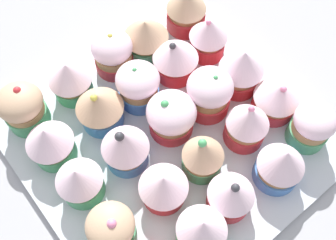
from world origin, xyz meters
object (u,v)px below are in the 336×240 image
Objects in this scene: cupcake_12 at (171,116)px; cupcake_5 at (112,229)px; cupcake_8 at (247,124)px; cupcake_9 at (276,98)px; cupcake_20 at (23,107)px; cupcake_22 at (113,53)px; cupcake_14 at (241,69)px; cupcake_18 at (176,58)px; cupcake_11 at (126,147)px; cupcake_7 at (205,155)px; cupcake_10 at (78,179)px; cupcake_3 at (281,165)px; cupcake_24 at (186,10)px; cupcake_17 at (138,86)px; cupcake_13 at (209,93)px; cupcake_21 at (70,79)px; cupcake_6 at (164,186)px; baking_tray at (168,132)px; cupcake_4 at (312,126)px; cupcake_23 at (146,37)px; cupcake_19 at (208,37)px; cupcake_2 at (231,195)px; cupcake_16 at (100,108)px; cupcake_1 at (202,230)px; cupcake_15 at (50,142)px.

cupcake_5 is at bearing -153.71° from cupcake_12.
cupcake_8 is 1.20× the size of cupcake_9.
cupcake_20 reaches higher than cupcake_22.
cupcake_14 reaches higher than cupcake_9.
cupcake_9 is 15.32cm from cupcake_18.
cupcake_11 is at bearing 178.86° from cupcake_14.
cupcake_7 is 13.54cm from cupcake_9.
cupcake_10 is 0.96× the size of cupcake_18.
cupcake_3 is 28.20cm from cupcake_24.
cupcake_17 reaches higher than cupcake_10.
cupcake_21 is (-13.58, 14.04, -0.09)cm from cupcake_13.
cupcake_18 is at bearing 91.82° from cupcake_8.
cupcake_8 is at bearing -55.56° from cupcake_21.
cupcake_6 is 0.98× the size of cupcake_9.
cupcake_13 is 6.02cm from cupcake_14.
cupcake_4 reaches higher than baking_tray.
cupcake_23 is (13.01, 12.90, -0.46)cm from cupcake_11.
cupcake_19 is at bearing -1.03° from cupcake_18.
cupcake_9 is at bearing -91.03° from cupcake_24.
cupcake_13 is at bearing -118.36° from cupcake_24.
cupcake_17 is at bearing 133.45° from cupcake_13.
cupcake_12 is 0.94× the size of cupcake_19.
cupcake_24 reaches higher than cupcake_22.
cupcake_10 is at bearing -137.75° from cupcake_22.
cupcake_17 reaches higher than cupcake_2.
cupcake_2 is (-0.63, -12.98, 3.99)cm from baking_tray.
cupcake_14 reaches higher than cupcake_16.
cupcake_9 is at bearing -41.24° from cupcake_13.
cupcake_11 is at bearing -90.91° from cupcake_21.
cupcake_17 is 6.93cm from cupcake_22.
cupcake_5 is 1.05× the size of cupcake_9.
cupcake_4 is at bearing -25.05° from cupcake_10.
cupcake_11 reaches higher than cupcake_14.
cupcake_1 is at bearing -103.77° from cupcake_22.
cupcake_17 is at bearing 150.83° from cupcake_14.
cupcake_6 is 0.85× the size of cupcake_24.
cupcake_7 is (0.29, -7.06, 4.14)cm from baking_tray.
cupcake_1 is 0.93× the size of cupcake_16.
cupcake_19 reaches higher than cupcake_23.
cupcake_22 reaches higher than baking_tray.
cupcake_7 is at bearing -65.21° from cupcake_16.
cupcake_10 is 0.97× the size of cupcake_21.
cupcake_14 is (-1.02, 6.19, 0.97)cm from cupcake_9.
cupcake_16 is at bearing 131.59° from baking_tray.
cupcake_7 is 0.99× the size of cupcake_19.
cupcake_18 is 9.41cm from cupcake_24.
cupcake_2 and cupcake_15 have the same top height.
cupcake_13 is at bearing 44.91° from cupcake_7.
cupcake_1 is 0.90× the size of cupcake_19.
cupcake_5 is 7.94cm from cupcake_6.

